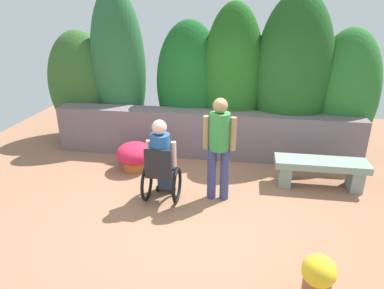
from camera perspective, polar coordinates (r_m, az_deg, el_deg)
ground_plane at (r=5.44m, az=-0.53°, el=-9.75°), size 10.01×10.01×0.00m
stone_retaining_wall at (r=6.94m, az=2.07°, el=1.75°), size 5.99×0.47×0.92m
hedge_backdrop at (r=7.23m, az=2.51°, el=10.37°), size 6.90×1.28×3.24m
stone_bench at (r=6.18m, az=20.28°, el=-3.77°), size 1.50×0.45×0.48m
person_in_wheelchair at (r=5.31m, az=-5.01°, el=-3.07°), size 0.53×0.66×1.33m
person_standing_companion at (r=5.20m, az=4.47°, el=0.21°), size 0.49×0.30×1.63m
flower_pot_purple_near at (r=3.99m, az=19.95°, el=-19.79°), size 0.35×0.35×0.54m
flower_pot_terracotta_by_wall at (r=6.49m, az=-9.39°, el=-1.77°), size 0.67×0.67×0.52m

